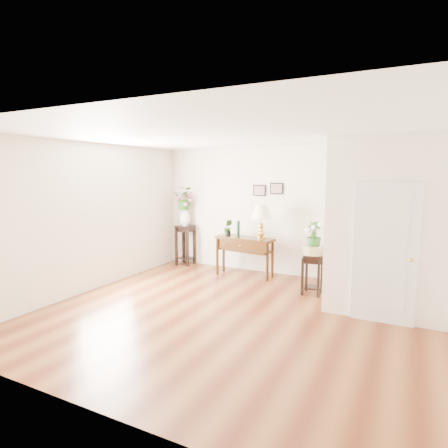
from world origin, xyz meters
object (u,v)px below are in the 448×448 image
Objects in this scene: plant_stand_a at (185,245)px; plant_stand_b at (312,274)px; table_lamp at (261,222)px; console_table at (244,257)px.

plant_stand_a reaches higher than plant_stand_b.
console_table is at bearing 180.00° from table_lamp.
console_table is 1.72× the size of plant_stand_b.
table_lamp reaches higher than plant_stand_a.
table_lamp is at bearing -8.73° from plant_stand_a.
console_table is 1.73m from plant_stand_b.
plant_stand_a is 3.47m from plant_stand_b.
plant_stand_a is at bearing 177.20° from console_table.
table_lamp is 2.25m from plant_stand_a.
table_lamp is at bearing 155.10° from plant_stand_b.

